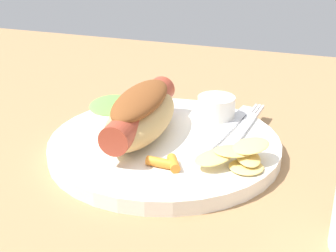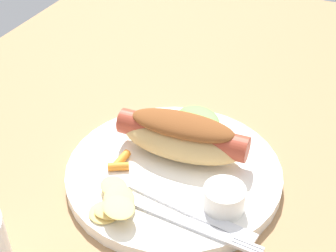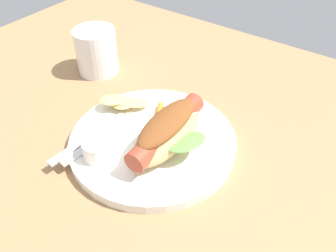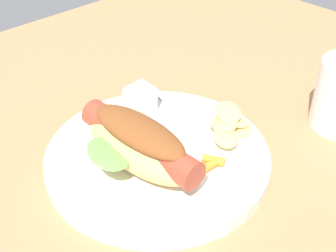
{
  "view_description": "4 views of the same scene",
  "coord_description": "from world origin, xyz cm",
  "px_view_note": "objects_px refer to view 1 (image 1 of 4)",
  "views": [
    {
      "loc": [
        20.47,
        -49.28,
        25.9
      ],
      "look_at": [
        4.4,
        -2.28,
        3.87
      ],
      "focal_mm": 54.18,
      "sensor_mm": 36.0,
      "label": 1
    },
    {
      "loc": [
        45.11,
        16.31,
        40.98
      ],
      "look_at": [
        1.82,
        -2.63,
        6.14
      ],
      "focal_mm": 53.26,
      "sensor_mm": 36.0,
      "label": 2
    },
    {
      "loc": [
        -21.09,
        29.32,
        38.22
      ],
      "look_at": [
        1.63,
        -2.46,
        4.01
      ],
      "focal_mm": 37.0,
      "sensor_mm": 36.0,
      "label": 3
    },
    {
      "loc": [
        -22.74,
        -30.29,
        34.42
      ],
      "look_at": [
        3.81,
        -2.6,
        5.9
      ],
      "focal_mm": 47.44,
      "sensor_mm": 36.0,
      "label": 4
    }
  ],
  "objects_px": {
    "plate": "(165,146)",
    "sauce_ramekin": "(216,108)",
    "hot_dog": "(140,113)",
    "knife": "(225,130)",
    "carrot_garnish": "(167,163)",
    "chips_pile": "(238,155)",
    "fork": "(243,128)"
  },
  "relations": [
    {
      "from": "hot_dog",
      "to": "chips_pile",
      "type": "relative_size",
      "value": 1.98
    },
    {
      "from": "knife",
      "to": "carrot_garnish",
      "type": "relative_size",
      "value": 4.12
    },
    {
      "from": "plate",
      "to": "chips_pile",
      "type": "distance_m",
      "value": 0.1
    },
    {
      "from": "carrot_garnish",
      "to": "chips_pile",
      "type": "bearing_deg",
      "value": 23.31
    },
    {
      "from": "plate",
      "to": "knife",
      "type": "xyz_separation_m",
      "value": [
        0.06,
        0.04,
        0.01
      ]
    },
    {
      "from": "hot_dog",
      "to": "chips_pile",
      "type": "xyz_separation_m",
      "value": [
        0.12,
        -0.03,
        -0.02
      ]
    },
    {
      "from": "fork",
      "to": "plate",
      "type": "bearing_deg",
      "value": 130.12
    },
    {
      "from": "carrot_garnish",
      "to": "plate",
      "type": "bearing_deg",
      "value": 111.17
    },
    {
      "from": "plate",
      "to": "hot_dog",
      "type": "xyz_separation_m",
      "value": [
        -0.03,
        -0.0,
        0.04
      ]
    },
    {
      "from": "fork",
      "to": "knife",
      "type": "distance_m",
      "value": 0.02
    },
    {
      "from": "plate",
      "to": "chips_pile",
      "type": "relative_size",
      "value": 3.15
    },
    {
      "from": "sauce_ramekin",
      "to": "knife",
      "type": "bearing_deg",
      "value": -58.99
    },
    {
      "from": "plate",
      "to": "fork",
      "type": "relative_size",
      "value": 1.76
    },
    {
      "from": "chips_pile",
      "to": "carrot_garnish",
      "type": "bearing_deg",
      "value": -156.69
    },
    {
      "from": "chips_pile",
      "to": "hot_dog",
      "type": "bearing_deg",
      "value": 165.23
    },
    {
      "from": "plate",
      "to": "sauce_ramekin",
      "type": "bearing_deg",
      "value": 62.11
    },
    {
      "from": "fork",
      "to": "chips_pile",
      "type": "relative_size",
      "value": 1.79
    },
    {
      "from": "hot_dog",
      "to": "knife",
      "type": "height_order",
      "value": "hot_dog"
    },
    {
      "from": "sauce_ramekin",
      "to": "knife",
      "type": "relative_size",
      "value": 0.29
    },
    {
      "from": "hot_dog",
      "to": "fork",
      "type": "relative_size",
      "value": 1.11
    },
    {
      "from": "hot_dog",
      "to": "sauce_ramekin",
      "type": "height_order",
      "value": "hot_dog"
    },
    {
      "from": "plate",
      "to": "sauce_ramekin",
      "type": "distance_m",
      "value": 0.09
    },
    {
      "from": "knife",
      "to": "sauce_ramekin",
      "type": "bearing_deg",
      "value": 40.18
    },
    {
      "from": "chips_pile",
      "to": "carrot_garnish",
      "type": "xyz_separation_m",
      "value": [
        -0.07,
        -0.03,
        -0.01
      ]
    },
    {
      "from": "fork",
      "to": "chips_pile",
      "type": "height_order",
      "value": "chips_pile"
    },
    {
      "from": "knife",
      "to": "chips_pile",
      "type": "height_order",
      "value": "chips_pile"
    },
    {
      "from": "plate",
      "to": "knife",
      "type": "bearing_deg",
      "value": 36.72
    },
    {
      "from": "carrot_garnish",
      "to": "fork",
      "type": "bearing_deg",
      "value": 64.68
    },
    {
      "from": "sauce_ramekin",
      "to": "fork",
      "type": "xyz_separation_m",
      "value": [
        0.04,
        -0.02,
        -0.01
      ]
    },
    {
      "from": "fork",
      "to": "carrot_garnish",
      "type": "height_order",
      "value": "carrot_garnish"
    },
    {
      "from": "knife",
      "to": "chips_pile",
      "type": "xyz_separation_m",
      "value": [
        0.03,
        -0.08,
        0.01
      ]
    },
    {
      "from": "carrot_garnish",
      "to": "hot_dog",
      "type": "bearing_deg",
      "value": 130.92
    }
  ]
}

